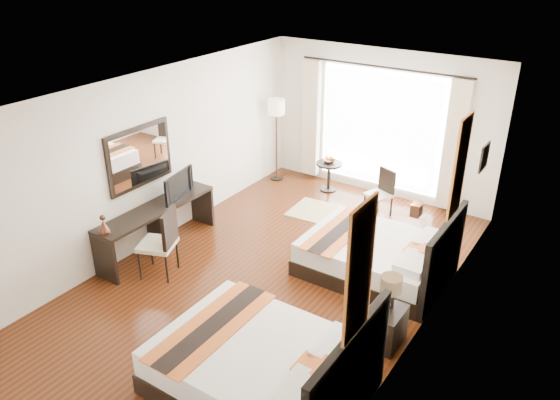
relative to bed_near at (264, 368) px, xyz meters
The scene contains 29 objects.
floor 2.18m from the bed_near, 123.57° to the left, with size 4.50×7.50×0.01m, color #37170A.
ceiling 3.28m from the bed_near, 123.57° to the left, with size 4.50×7.50×0.02m, color white.
wall_headboard 2.34m from the bed_near, 59.64° to the left, with size 0.01×7.50×2.80m, color silver.
wall_desk 4.02m from the bed_near, 152.40° to the left, with size 0.01×7.50×2.80m, color silver.
wall_window 5.77m from the bed_near, 102.14° to the left, with size 4.50×0.01×2.80m, color silver.
wall_entry 2.52m from the bed_near, 121.47° to the right, with size 4.50×0.01×2.80m, color silver.
window_glass 5.74m from the bed_near, 102.17° to the left, with size 2.40×0.02×2.20m, color white.
sheer_curtain 5.68m from the bed_near, 102.30° to the left, with size 2.30×0.02×2.10m, color white.
drape_left 6.11m from the bed_near, 115.96° to the left, with size 0.35×0.14×2.35m, color beige.
drape_right 5.52m from the bed_near, 87.28° to the left, with size 0.35×0.14×2.35m, color beige.
art_panel_near 1.93m from the bed_near, ahead, with size 0.03×0.50×1.35m, color maroon.
art_panel_far 3.45m from the bed_near, 70.06° to the left, with size 0.03×0.50×1.35m, color maroon.
wall_sconce 2.39m from the bed_near, 56.02° to the left, with size 0.10×0.14×0.14m, color #48261A.
mirror_frame 3.95m from the bed_near, 155.21° to the left, with size 0.04×1.25×0.95m, color black.
mirror_glass 3.93m from the bed_near, 155.05° to the left, with size 0.01×1.12×0.82m, color white.
bed_near is the anchor object (origin of this frame).
bed_far 2.86m from the bed_near, 88.47° to the left, with size 2.07×1.61×1.17m.
nightstand 1.67m from the bed_near, 62.30° to the left, with size 0.41×0.51×0.49m, color black.
table_lamp 1.80m from the bed_near, 63.56° to the left, with size 0.27×0.27×0.42m.
vase 1.59m from the bed_near, 59.07° to the left, with size 0.12×0.12×0.12m, color black.
console_desk 3.55m from the bed_near, 153.65° to the left, with size 0.50×2.20×0.76m, color black.
television 3.81m from the bed_near, 147.44° to the left, with size 0.78×0.10×0.45m, color black.
bronze_figurine 3.28m from the bed_near, 169.74° to the left, with size 0.17×0.17×0.25m, color #48261A, non-canonical shape.
desk_chair 2.85m from the bed_near, 157.99° to the left, with size 0.65×0.65×1.07m.
floor_lamp 6.01m from the bed_near, 122.57° to the left, with size 0.34×0.34×1.70m.
side_table 5.46m from the bed_near, 111.51° to the left, with size 0.51×0.51×0.59m, color black.
fruit_bowl 5.50m from the bed_near, 111.61° to the left, with size 0.24×0.24×0.06m, color #442A18.
window_chair 4.70m from the bed_near, 98.92° to the left, with size 0.52×0.52×0.86m.
jute_rug 4.43m from the bed_near, 110.50° to the left, with size 1.26×0.86×0.01m, color tan.
Camera 1 is at (3.86, -5.51, 4.58)m, focal length 35.00 mm.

